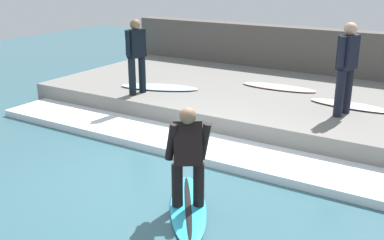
{
  "coord_description": "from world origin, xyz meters",
  "views": [
    {
      "loc": [
        -5.0,
        -3.57,
        3.02
      ],
      "look_at": [
        0.85,
        0.0,
        0.7
      ],
      "focal_mm": 42.0,
      "sensor_mm": 36.0,
      "label": 1
    }
  ],
  "objects_px": {
    "surfer_riding": "(188,153)",
    "surfer_waiting_near": "(347,64)",
    "surfboard_riding": "(188,207)",
    "surfboard_spare": "(279,87)",
    "surfer_waiting_far": "(136,53)",
    "surfboard_waiting_far": "(159,87)",
    "surfboard_waiting_near": "(351,105)"
  },
  "relations": [
    {
      "from": "surfer_waiting_far",
      "to": "surfboard_spare",
      "type": "xyz_separation_m",
      "value": [
        2.0,
        -2.44,
        -0.86
      ]
    },
    {
      "from": "surfboard_waiting_near",
      "to": "surfer_waiting_far",
      "type": "distance_m",
      "value": 4.48
    },
    {
      "from": "surfboard_waiting_far",
      "to": "surfboard_spare",
      "type": "xyz_separation_m",
      "value": [
        1.41,
        -2.3,
        -0.0
      ]
    },
    {
      "from": "surfboard_waiting_far",
      "to": "surfboard_waiting_near",
      "type": "bearing_deg",
      "value": -78.98
    },
    {
      "from": "surfboard_spare",
      "to": "surfboard_waiting_far",
      "type": "bearing_deg",
      "value": 121.41
    },
    {
      "from": "surfer_waiting_near",
      "to": "surfboard_waiting_far",
      "type": "height_order",
      "value": "surfer_waiting_near"
    },
    {
      "from": "surfboard_waiting_far",
      "to": "surfboard_spare",
      "type": "bearing_deg",
      "value": -58.59
    },
    {
      "from": "surfer_waiting_near",
      "to": "surfboard_waiting_far",
      "type": "xyz_separation_m",
      "value": [
        -0.2,
        3.99,
        -0.92
      ]
    },
    {
      "from": "surfboard_riding",
      "to": "surfer_waiting_near",
      "type": "relative_size",
      "value": 1.04
    },
    {
      "from": "surfboard_riding",
      "to": "surfboard_waiting_near",
      "type": "distance_m",
      "value": 4.48
    },
    {
      "from": "surfboard_riding",
      "to": "surfer_riding",
      "type": "distance_m",
      "value": 0.77
    },
    {
      "from": "surfboard_waiting_far",
      "to": "surfboard_spare",
      "type": "height_order",
      "value": "same"
    },
    {
      "from": "surfer_waiting_near",
      "to": "surfboard_waiting_near",
      "type": "xyz_separation_m",
      "value": [
        0.59,
        -0.04,
        -0.92
      ]
    },
    {
      "from": "surfer_waiting_near",
      "to": "surfboard_spare",
      "type": "height_order",
      "value": "surfer_waiting_near"
    },
    {
      "from": "surfboard_waiting_near",
      "to": "surfer_waiting_far",
      "type": "height_order",
      "value": "surfer_waiting_far"
    },
    {
      "from": "surfboard_riding",
      "to": "surfer_waiting_near",
      "type": "distance_m",
      "value": 4.11
    },
    {
      "from": "surfboard_riding",
      "to": "surfer_riding",
      "type": "height_order",
      "value": "surfer_riding"
    },
    {
      "from": "surfer_waiting_far",
      "to": "surfer_waiting_near",
      "type": "bearing_deg",
      "value": -79.12
    },
    {
      "from": "surfer_waiting_near",
      "to": "surfboard_waiting_far",
      "type": "relative_size",
      "value": 0.9
    },
    {
      "from": "surfer_riding",
      "to": "surfer_waiting_near",
      "type": "relative_size",
      "value": 0.8
    },
    {
      "from": "surfboard_waiting_near",
      "to": "surfboard_spare",
      "type": "bearing_deg",
      "value": 70.28
    },
    {
      "from": "surfboard_riding",
      "to": "surfer_waiting_far",
      "type": "relative_size",
      "value": 1.11
    },
    {
      "from": "surfer_waiting_near",
      "to": "surfboard_waiting_far",
      "type": "distance_m",
      "value": 4.1
    },
    {
      "from": "surfer_riding",
      "to": "surfboard_waiting_far",
      "type": "bearing_deg",
      "value": 39.96
    },
    {
      "from": "surfer_waiting_far",
      "to": "surfboard_spare",
      "type": "height_order",
      "value": "surfer_waiting_far"
    },
    {
      "from": "surfboard_riding",
      "to": "surfer_waiting_far",
      "type": "height_order",
      "value": "surfer_waiting_far"
    },
    {
      "from": "surfboard_riding",
      "to": "surfboard_waiting_far",
      "type": "bearing_deg",
      "value": 39.96
    },
    {
      "from": "surfboard_waiting_near",
      "to": "surfer_riding",
      "type": "bearing_deg",
      "value": 166.21
    },
    {
      "from": "surfboard_riding",
      "to": "surfboard_waiting_far",
      "type": "relative_size",
      "value": 0.93
    },
    {
      "from": "surfboard_riding",
      "to": "surfboard_spare",
      "type": "height_order",
      "value": "surfboard_spare"
    },
    {
      "from": "surfboard_spare",
      "to": "surfboard_riding",
      "type": "bearing_deg",
      "value": -172.31
    },
    {
      "from": "surfer_riding",
      "to": "surfboard_waiting_far",
      "type": "distance_m",
      "value": 4.63
    }
  ]
}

